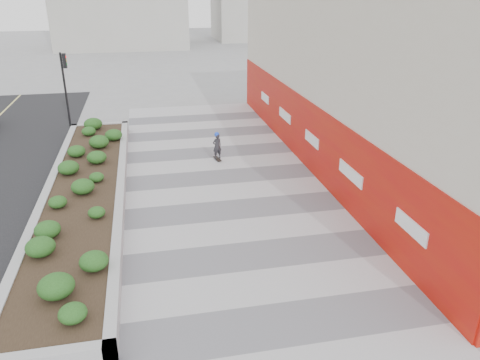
% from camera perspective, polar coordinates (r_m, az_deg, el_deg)
% --- Properties ---
extents(ground, '(160.00, 160.00, 0.00)m').
position_cam_1_polar(ground, '(13.10, 3.86, -13.21)').
color(ground, gray).
rests_on(ground, ground).
extents(walkway, '(8.00, 36.00, 0.01)m').
position_cam_1_polar(walkway, '(15.53, 0.93, -6.81)').
color(walkway, '#A8A8AD').
rests_on(walkway, ground).
extents(building, '(6.04, 24.08, 8.00)m').
position_cam_1_polar(building, '(21.89, 15.92, 12.26)').
color(building, beige).
rests_on(building, ground).
extents(planter, '(3.00, 18.00, 0.90)m').
position_cam_1_polar(planter, '(18.81, -18.44, -1.13)').
color(planter, '#9E9EA0').
rests_on(planter, ground).
extents(traffic_signal_near, '(0.33, 0.28, 4.20)m').
position_cam_1_polar(traffic_signal_near, '(28.41, -20.54, 11.48)').
color(traffic_signal_near, black).
rests_on(traffic_signal_near, ground).
extents(manhole_cover, '(0.44, 0.44, 0.01)m').
position_cam_1_polar(manhole_cover, '(15.64, 2.73, -6.63)').
color(manhole_cover, '#595654').
rests_on(manhole_cover, ground).
extents(skateboarder, '(0.52, 0.74, 1.37)m').
position_cam_1_polar(skateboarder, '(21.84, -2.81, 4.17)').
color(skateboarder, beige).
rests_on(skateboarder, ground).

